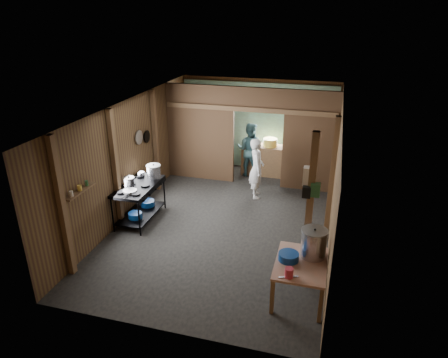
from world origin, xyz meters
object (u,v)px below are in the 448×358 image
(stock_pot, at_px, (314,244))
(yellow_tub, at_px, (270,142))
(stove_pot_large, at_px, (154,172))
(gas_range, at_px, (140,202))
(cook, at_px, (257,168))
(prep_table, at_px, (300,279))
(pink_bucket, at_px, (289,273))

(stock_pot, distance_m, yellow_tub, 5.11)
(stove_pot_large, bearing_deg, gas_range, -109.95)
(yellow_tub, height_order, cook, cook)
(gas_range, relative_size, prep_table, 1.28)
(yellow_tub, bearing_deg, pink_bucket, -77.58)
(stove_pot_large, height_order, stock_pot, stove_pot_large)
(prep_table, height_order, stove_pot_large, stove_pot_large)
(cook, bearing_deg, stock_pot, -170.90)
(cook, bearing_deg, prep_table, -174.62)
(gas_range, relative_size, stock_pot, 2.84)
(stove_pot_large, relative_size, pink_bucket, 2.08)
(prep_table, distance_m, stove_pot_large, 4.21)
(gas_range, relative_size, pink_bucket, 8.97)
(prep_table, bearing_deg, pink_bucket, -108.43)
(gas_range, xyz_separation_m, prep_table, (3.71, -1.72, -0.09))
(stock_pot, relative_size, pink_bucket, 3.16)
(stock_pot, xyz_separation_m, pink_bucket, (-0.31, -0.68, -0.15))
(pink_bucket, xyz_separation_m, cook, (-1.30, 4.02, 0.02))
(stove_pot_large, relative_size, stock_pot, 0.66)
(stock_pot, height_order, yellow_tub, stock_pot)
(pink_bucket, bearing_deg, stock_pot, 65.70)
(stove_pot_large, relative_size, cook, 0.22)
(prep_table, bearing_deg, cook, 111.91)
(gas_range, xyz_separation_m, stock_pot, (3.87, -1.47, 0.47))
(gas_range, distance_m, pink_bucket, 4.18)
(prep_table, relative_size, cook, 0.74)
(gas_range, bearing_deg, cook, 39.54)
(stock_pot, xyz_separation_m, yellow_tub, (-1.53, 4.88, 0.06))
(gas_range, bearing_deg, yellow_tub, 55.46)
(prep_table, distance_m, pink_bucket, 0.62)
(gas_range, relative_size, yellow_tub, 3.64)
(yellow_tub, bearing_deg, stock_pot, -72.57)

